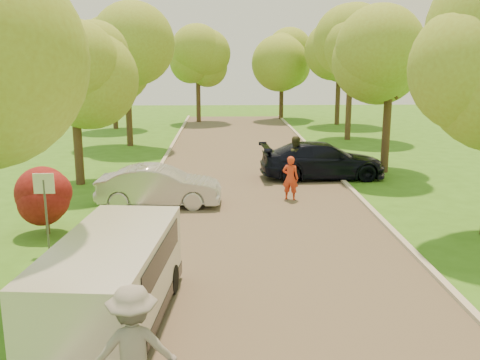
{
  "coord_description": "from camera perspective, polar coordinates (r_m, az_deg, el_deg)",
  "views": [
    {
      "loc": [
        -1.05,
        -9.94,
        5.15
      ],
      "look_at": [
        -0.5,
        6.86,
        1.3
      ],
      "focal_mm": 40.0,
      "sensor_mm": 36.0,
      "label": 1
    }
  ],
  "objects": [
    {
      "name": "ground",
      "position": [
        11.24,
        3.79,
        -14.4
      ],
      "size": [
        100.0,
        100.0,
        0.0
      ],
      "primitive_type": "plane",
      "color": "#346B19",
      "rests_on": "ground"
    },
    {
      "name": "road",
      "position": [
        18.69,
        1.41,
        -3.08
      ],
      "size": [
        8.0,
        60.0,
        0.01
      ],
      "primitive_type": "cube",
      "color": "#4C4438",
      "rests_on": "ground"
    },
    {
      "name": "curb_left",
      "position": [
        18.89,
        -10.97,
        -2.98
      ],
      "size": [
        0.18,
        60.0,
        0.12
      ],
      "primitive_type": "cube",
      "color": "#B2AD9E",
      "rests_on": "ground"
    },
    {
      "name": "curb_right",
      "position": [
        19.33,
        13.49,
        -2.73
      ],
      "size": [
        0.18,
        60.0,
        0.12
      ],
      "primitive_type": "cube",
      "color": "#B2AD9E",
      "rests_on": "ground"
    },
    {
      "name": "street_sign",
      "position": [
        15.16,
        -20.1,
        -1.59
      ],
      "size": [
        0.55,
        0.06,
        2.17
      ],
      "color": "#59595E",
      "rests_on": "ground"
    },
    {
      "name": "red_shrub",
      "position": [
        16.8,
        -20.05,
        -1.85
      ],
      "size": [
        1.7,
        1.7,
        1.95
      ],
      "color": "#382619",
      "rests_on": "ground"
    },
    {
      "name": "tree_l_midb",
      "position": [
        22.69,
        -16.92,
        10.93
      ],
      "size": [
        4.3,
        4.2,
        6.62
      ],
      "color": "#382619",
      "rests_on": "ground"
    },
    {
      "name": "tree_l_far",
      "position": [
        32.38,
        -11.68,
        13.21
      ],
      "size": [
        4.92,
        4.8,
        7.79
      ],
      "color": "#382619",
      "rests_on": "ground"
    },
    {
      "name": "tree_r_midb",
      "position": [
        25.13,
        16.17,
        11.79
      ],
      "size": [
        4.51,
        4.4,
        7.01
      ],
      "color": "#382619",
      "rests_on": "ground"
    },
    {
      "name": "tree_r_far",
      "position": [
        34.94,
        12.18,
        13.74
      ],
      "size": [
        5.33,
        5.2,
        8.34
      ],
      "color": "#382619",
      "rests_on": "ground"
    },
    {
      "name": "tree_bg_a",
      "position": [
        40.68,
        -13.17,
        12.81
      ],
      "size": [
        5.12,
        5.0,
        7.72
      ],
      "color": "#382619",
      "rests_on": "ground"
    },
    {
      "name": "tree_bg_b",
      "position": [
        42.95,
        10.87,
        13.2
      ],
      "size": [
        5.12,
        5.0,
        7.95
      ],
      "color": "#382619",
      "rests_on": "ground"
    },
    {
      "name": "tree_bg_c",
      "position": [
        43.97,
        -4.25,
        12.7
      ],
      "size": [
        4.92,
        4.8,
        7.33
      ],
      "color": "#382619",
      "rests_on": "ground"
    },
    {
      "name": "tree_bg_d",
      "position": [
        46.24,
        4.79,
        13.06
      ],
      "size": [
        5.12,
        5.0,
        7.72
      ],
      "color": "#382619",
      "rests_on": "ground"
    },
    {
      "name": "minivan",
      "position": [
        10.8,
        -13.43,
        -10.38
      ],
      "size": [
        2.33,
        4.99,
        1.8
      ],
      "rotation": [
        0.0,
        0.0,
        -0.09
      ],
      "color": "silver",
      "rests_on": "ground"
    },
    {
      "name": "silver_sedan",
      "position": [
        19.14,
        -8.59,
        -0.64
      ],
      "size": [
        4.4,
        1.66,
        1.43
      ],
      "primitive_type": "imported",
      "rotation": [
        0.0,
        0.0,
        1.54
      ],
      "color": "#B4B3B8",
      "rests_on": "ground"
    },
    {
      "name": "dark_sedan",
      "position": [
        23.56,
        8.79,
        2.08
      ],
      "size": [
        5.54,
        2.48,
        1.58
      ],
      "primitive_type": "imported",
      "rotation": [
        0.0,
        0.0,
        1.62
      ],
      "color": "black",
      "rests_on": "ground"
    },
    {
      "name": "skateboarder",
      "position": [
        8.09,
        -11.28,
        -17.41
      ],
      "size": [
        1.34,
        0.87,
        1.95
      ],
      "primitive_type": "imported",
      "rotation": [
        0.0,
        0.0,
        3.26
      ],
      "color": "gray",
      "rests_on": "longboard"
    },
    {
      "name": "person_striped",
      "position": [
        19.77,
        5.39,
        0.21
      ],
      "size": [
        0.7,
        0.58,
        1.65
      ],
      "primitive_type": "imported",
      "rotation": [
        0.0,
        0.0,
        2.79
      ],
      "color": "red",
      "rests_on": "ground"
    },
    {
      "name": "person_olive",
      "position": [
        22.83,
        5.83,
        2.27
      ],
      "size": [
        0.97,
        0.77,
        1.93
      ],
      "primitive_type": "imported",
      "rotation": [
        0.0,
        0.0,
        3.1
      ],
      "color": "#2E321E",
      "rests_on": "ground"
    }
  ]
}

